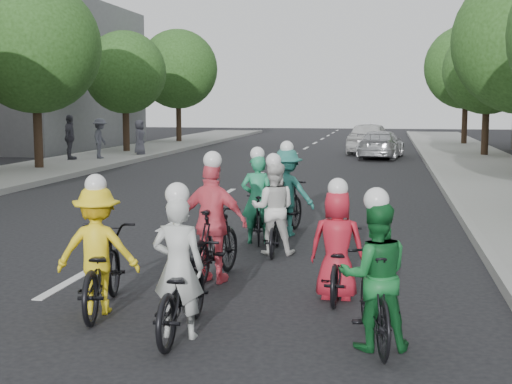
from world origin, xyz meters
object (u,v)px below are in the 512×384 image
(cyclist_1, at_px, (375,287))
(spectator_2, at_px, (140,137))
(cyclist_3, at_px, (214,234))
(spectator_0, at_px, (100,138))
(cyclist_0, at_px, (180,285))
(spectator_1, at_px, (70,137))
(follow_car_lead, at_px, (381,145))
(cyclist_7, at_px, (287,199))
(cyclist_6, at_px, (274,218))
(cyclist_2, at_px, (100,261))
(cyclist_5, at_px, (258,210))
(follow_car_trail, at_px, (370,138))
(cyclist_4, at_px, (337,256))

(cyclist_1, xyz_separation_m, spectator_2, (-11.06, 23.82, 0.30))
(cyclist_1, xyz_separation_m, cyclist_3, (-2.29, 2.35, 0.05))
(spectator_0, bearing_deg, cyclist_3, -159.37)
(cyclist_0, height_order, spectator_1, spectator_1)
(cyclist_1, bearing_deg, cyclist_3, -56.30)
(spectator_0, xyz_separation_m, spectator_1, (-1.00, -0.81, 0.08))
(spectator_2, bearing_deg, spectator_1, 147.11)
(follow_car_lead, bearing_deg, spectator_2, 15.61)
(cyclist_7, distance_m, follow_car_lead, 19.36)
(cyclist_6, xyz_separation_m, cyclist_7, (-0.02, 1.70, 0.10))
(cyclist_2, distance_m, cyclist_5, 4.71)
(cyclist_1, relative_size, cyclist_6, 1.03)
(cyclist_0, relative_size, cyclist_1, 1.05)
(cyclist_6, xyz_separation_m, follow_car_trail, (1.01, 23.86, 0.18))
(cyclist_0, bearing_deg, cyclist_4, -131.91)
(cyclist_3, bearing_deg, cyclist_2, 67.17)
(cyclist_0, xyz_separation_m, cyclist_5, (-0.09, 5.25, 0.05))
(cyclist_1, distance_m, cyclist_7, 6.35)
(follow_car_lead, relative_size, spectator_0, 2.51)
(cyclist_6, distance_m, spectator_1, 19.60)
(cyclist_1, bearing_deg, follow_car_lead, -100.26)
(spectator_1, bearing_deg, spectator_0, -62.45)
(cyclist_2, xyz_separation_m, spectator_1, (-9.60, 19.81, 0.46))
(cyclist_0, height_order, cyclist_1, cyclist_0)
(cyclist_3, height_order, spectator_0, cyclist_3)
(spectator_1, bearing_deg, cyclist_2, -165.47)
(cyclist_4, height_order, cyclist_7, cyclist_7)
(cyclist_3, distance_m, spectator_0, 21.25)
(spectator_1, bearing_deg, spectator_2, -40.48)
(cyclist_0, xyz_separation_m, cyclist_3, (-0.20, 2.35, 0.13))
(cyclist_2, bearing_deg, cyclist_6, -123.11)
(spectator_2, bearing_deg, cyclist_1, -158.83)
(cyclist_6, distance_m, cyclist_7, 1.71)
(cyclist_2, height_order, spectator_2, spectator_2)
(cyclist_2, bearing_deg, cyclist_5, -114.21)
(cyclist_1, bearing_deg, spectator_1, -68.41)
(cyclist_2, xyz_separation_m, spectator_2, (-7.75, 23.14, 0.32))
(cyclist_0, relative_size, cyclist_7, 1.00)
(cyclist_2, relative_size, spectator_0, 1.17)
(cyclist_4, distance_m, follow_car_trail, 26.42)
(follow_car_lead, xyz_separation_m, spectator_1, (-12.75, -4.90, 0.46))
(cyclist_0, bearing_deg, cyclist_2, -30.17)
(spectator_0, bearing_deg, cyclist_4, -155.94)
(cyclist_6, xyz_separation_m, spectator_1, (-11.16, 16.10, 0.48))
(cyclist_4, bearing_deg, cyclist_2, 23.15)
(cyclist_4, bearing_deg, cyclist_5, -63.04)
(cyclist_0, relative_size, spectator_0, 1.08)
(cyclist_0, xyz_separation_m, spectator_2, (-8.97, 23.82, 0.38))
(cyclist_1, xyz_separation_m, follow_car_trail, (-0.75, 28.24, 0.15))
(cyclist_3, relative_size, spectator_0, 1.09)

